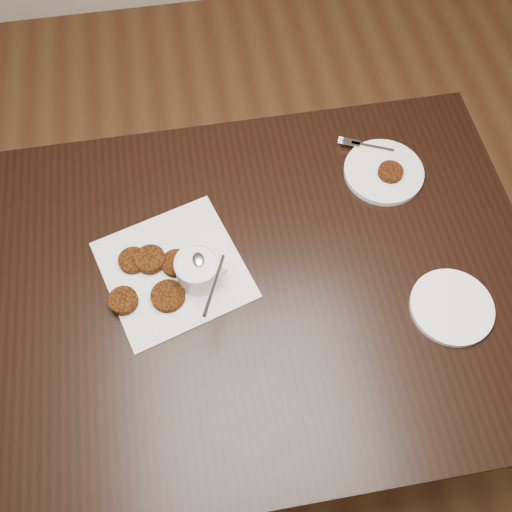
# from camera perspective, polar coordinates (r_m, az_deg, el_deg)

# --- Properties ---
(floor) EXTENTS (4.00, 4.00, 0.00)m
(floor) POSITION_cam_1_polar(r_m,az_deg,el_deg) (1.90, 0.04, -14.23)
(floor) COLOR brown
(floor) RESTS_ON ground
(table) EXTENTS (1.41, 0.91, 0.75)m
(table) POSITION_cam_1_polar(r_m,az_deg,el_deg) (1.55, -3.11, -9.02)
(table) COLOR black
(table) RESTS_ON floor
(napkin) EXTENTS (0.36, 0.36, 0.00)m
(napkin) POSITION_cam_1_polar(r_m,az_deg,el_deg) (1.23, -8.42, -1.38)
(napkin) COLOR white
(napkin) RESTS_ON table
(sauce_ramekin) EXTENTS (0.14, 0.14, 0.13)m
(sauce_ramekin) POSITION_cam_1_polar(r_m,az_deg,el_deg) (1.16, -6.09, -0.66)
(sauce_ramekin) COLOR silver
(sauce_ramekin) RESTS_ON napkin
(patty_cluster) EXTENTS (0.25, 0.25, 0.02)m
(patty_cluster) POSITION_cam_1_polar(r_m,az_deg,el_deg) (1.22, -11.18, -1.63)
(patty_cluster) COLOR #612B0C
(patty_cluster) RESTS_ON napkin
(plate_with_patty) EXTENTS (0.25, 0.25, 0.03)m
(plate_with_patty) POSITION_cam_1_polar(r_m,az_deg,el_deg) (1.38, 12.97, 8.56)
(plate_with_patty) COLOR white
(plate_with_patty) RESTS_ON table
(plate_empty) EXTENTS (0.22, 0.22, 0.01)m
(plate_empty) POSITION_cam_1_polar(r_m,az_deg,el_deg) (1.25, 19.37, -4.94)
(plate_empty) COLOR white
(plate_empty) RESTS_ON table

